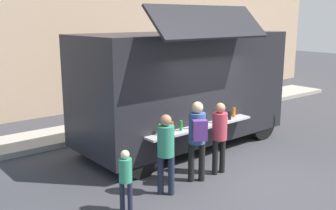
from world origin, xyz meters
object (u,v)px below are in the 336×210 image
(customer_front_ordering, at_px, (220,132))
(customer_rear_waiting, at_px, (166,147))
(trash_bin, at_px, (227,96))
(child_near_queue, at_px, (126,175))
(food_truck_main, at_px, (183,86))
(customer_mid_with_backpack, at_px, (197,134))

(customer_front_ordering, distance_m, customer_rear_waiting, 1.56)
(trash_bin, xyz_separation_m, customer_front_ordering, (-4.81, -4.28, 0.46))
(child_near_queue, bearing_deg, trash_bin, -3.25)
(food_truck_main, relative_size, child_near_queue, 4.98)
(trash_bin, xyz_separation_m, child_near_queue, (-7.34, -4.48, 0.19))
(food_truck_main, xyz_separation_m, customer_rear_waiting, (-2.19, -2.06, -0.68))
(food_truck_main, height_order, trash_bin, food_truck_main)
(customer_front_ordering, distance_m, customer_mid_with_backpack, 0.69)
(trash_bin, bearing_deg, child_near_queue, -148.60)
(food_truck_main, distance_m, trash_bin, 4.91)
(customer_front_ordering, bearing_deg, customer_rear_waiting, 98.56)
(food_truck_main, distance_m, child_near_queue, 3.95)
(trash_bin, relative_size, customer_rear_waiting, 0.62)
(food_truck_main, bearing_deg, customer_rear_waiting, -138.33)
(customer_mid_with_backpack, relative_size, customer_rear_waiting, 1.07)
(trash_bin, relative_size, child_near_queue, 0.87)
(food_truck_main, distance_m, customer_front_ordering, 2.16)
(customer_rear_waiting, bearing_deg, food_truck_main, 0.17)
(customer_front_ordering, xyz_separation_m, child_near_queue, (-2.54, -0.21, -0.27))
(food_truck_main, bearing_deg, trash_bin, 27.43)
(food_truck_main, height_order, customer_mid_with_backpack, food_truck_main)
(customer_front_ordering, xyz_separation_m, customer_mid_with_backpack, (-0.69, -0.04, 0.09))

